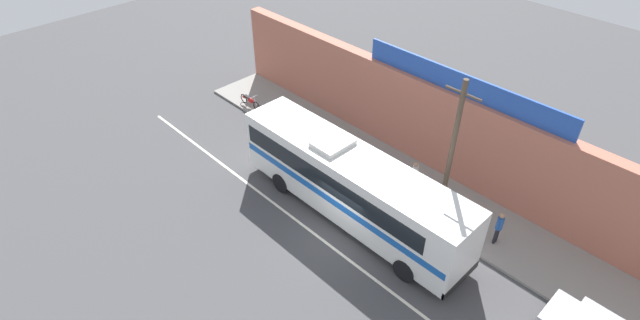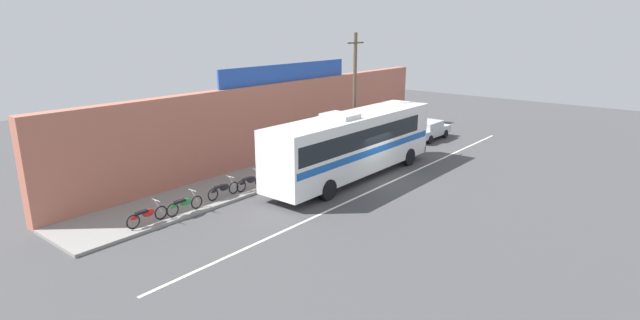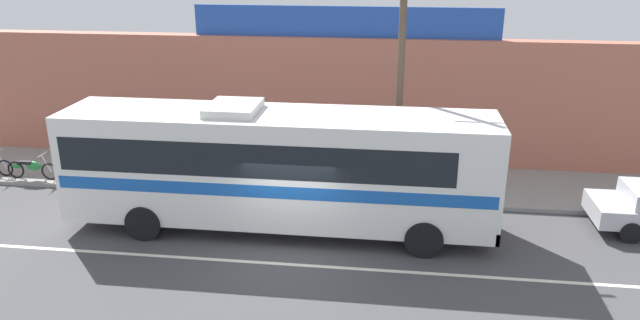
% 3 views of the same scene
% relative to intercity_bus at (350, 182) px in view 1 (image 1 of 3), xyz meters
% --- Properties ---
extents(ground_plane, '(70.00, 70.00, 0.00)m').
position_rel_intercity_bus_xyz_m(ground_plane, '(0.63, -1.29, -2.07)').
color(ground_plane, '#444447').
extents(sidewalk_slab, '(30.00, 3.60, 0.14)m').
position_rel_intercity_bus_xyz_m(sidewalk_slab, '(0.63, 3.91, -2.00)').
color(sidewalk_slab, gray).
rests_on(sidewalk_slab, ground_plane).
extents(storefront_facade, '(30.00, 0.70, 4.80)m').
position_rel_intercity_bus_xyz_m(storefront_facade, '(0.63, 6.06, 0.33)').
color(storefront_facade, '#B26651').
rests_on(storefront_facade, ground_plane).
extents(storefront_billboard, '(11.09, 0.12, 1.10)m').
position_rel_intercity_bus_xyz_m(storefront_billboard, '(1.42, 6.06, 3.28)').
color(storefront_billboard, '#234CAD').
rests_on(storefront_billboard, storefront_facade).
extents(road_center_stripe, '(30.00, 0.14, 0.01)m').
position_rel_intercity_bus_xyz_m(road_center_stripe, '(0.63, -2.09, -2.06)').
color(road_center_stripe, silver).
rests_on(road_center_stripe, ground_plane).
extents(intercity_bus, '(12.33, 2.62, 3.78)m').
position_rel_intercity_bus_xyz_m(intercity_bus, '(0.00, 0.00, 0.00)').
color(intercity_bus, white).
rests_on(intercity_bus, ground_plane).
extents(utility_pole, '(1.60, 0.22, 7.65)m').
position_rel_intercity_bus_xyz_m(utility_pole, '(3.47, 2.37, 2.03)').
color(utility_pole, brown).
rests_on(utility_pole, sidewalk_slab).
extents(motorcycle_green, '(1.91, 0.56, 0.94)m').
position_rel_intercity_bus_xyz_m(motorcycle_green, '(-6.87, 2.75, -1.50)').
color(motorcycle_green, black).
rests_on(motorcycle_green, sidewalk_slab).
extents(motorcycle_purple, '(1.90, 0.56, 0.94)m').
position_rel_intercity_bus_xyz_m(motorcycle_purple, '(-9.29, 2.50, -1.50)').
color(motorcycle_purple, black).
rests_on(motorcycle_purple, sidewalk_slab).
extents(motorcycle_red, '(1.87, 0.56, 0.94)m').
position_rel_intercity_bus_xyz_m(motorcycle_red, '(-5.19, 2.64, -1.50)').
color(motorcycle_red, black).
rests_on(motorcycle_red, sidewalk_slab).
extents(motorcycle_blue, '(1.93, 0.56, 0.94)m').
position_rel_intercity_bus_xyz_m(motorcycle_blue, '(-11.08, 2.63, -1.50)').
color(motorcycle_blue, black).
rests_on(motorcycle_blue, sidewalk_slab).
extents(pedestrian_by_curb, '(0.30, 0.48, 1.71)m').
position_rel_intercity_bus_xyz_m(pedestrian_by_curb, '(1.11, 3.58, -0.93)').
color(pedestrian_by_curb, navy).
rests_on(pedestrian_by_curb, sidewalk_slab).
extents(pedestrian_far_right, '(0.30, 0.48, 1.75)m').
position_rel_intercity_bus_xyz_m(pedestrian_far_right, '(5.92, 3.31, -0.90)').
color(pedestrian_far_right, black).
rests_on(pedestrian_far_right, sidewalk_slab).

